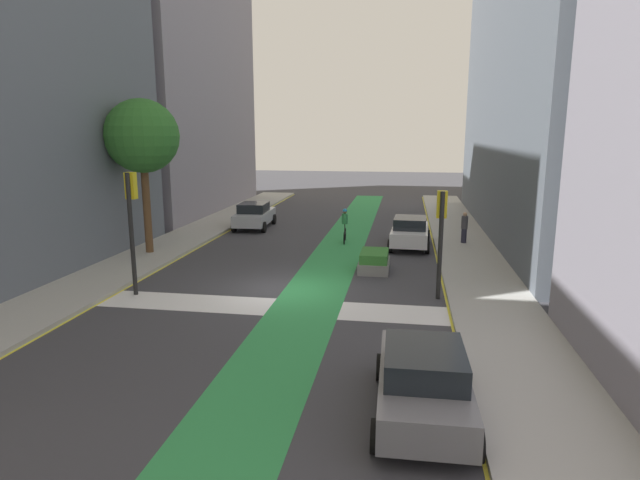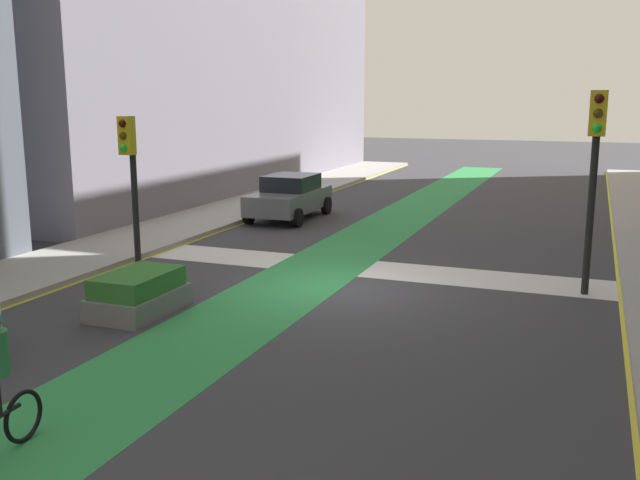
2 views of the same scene
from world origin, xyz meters
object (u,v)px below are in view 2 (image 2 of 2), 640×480
(traffic_signal_near_left, at_px, (595,154))
(median_planter, at_px, (138,294))
(traffic_signal_near_right, at_px, (130,162))
(car_grey_right_near, at_px, (290,197))

(traffic_signal_near_left, height_order, median_planter, traffic_signal_near_left)
(traffic_signal_near_right, relative_size, median_planter, 1.91)
(traffic_signal_near_right, bearing_deg, median_planter, 126.39)
(car_grey_right_near, xyz_separation_m, median_planter, (-1.71, 11.62, -0.40))
(median_planter, bearing_deg, traffic_signal_near_right, -53.61)
(traffic_signal_near_right, xyz_separation_m, traffic_signal_near_left, (-10.90, -1.29, 0.40))
(traffic_signal_near_right, relative_size, traffic_signal_near_left, 0.86)
(median_planter, bearing_deg, car_grey_right_near, -81.64)
(traffic_signal_near_left, height_order, car_grey_right_near, traffic_signal_near_left)
(car_grey_right_near, bearing_deg, traffic_signal_near_left, 145.51)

